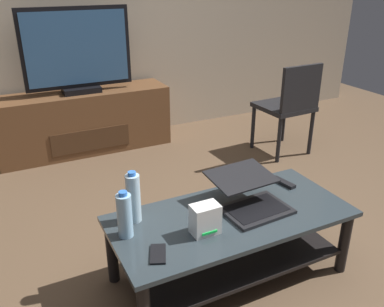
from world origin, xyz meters
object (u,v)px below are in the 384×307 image
(coffee_table, at_px, (231,234))
(laptop, at_px, (250,196))
(water_bottle_near, at_px, (125,215))
(tv_remote, at_px, (283,182))
(media_cabinet, at_px, (85,121))
(television, at_px, (77,52))
(cell_phone, at_px, (158,254))
(router_box, at_px, (205,219))
(water_bottle_far, at_px, (133,198))
(dining_chair, at_px, (290,104))

(coffee_table, xyz_separation_m, laptop, (0.13, 0.02, 0.19))
(water_bottle_near, xyz_separation_m, tv_remote, (1.02, 0.08, -0.10))
(media_cabinet, relative_size, water_bottle_near, 6.53)
(media_cabinet, bearing_deg, tv_remote, -69.54)
(tv_remote, bearing_deg, television, 100.54)
(coffee_table, distance_m, laptop, 0.23)
(television, height_order, cell_phone, television)
(laptop, height_order, router_box, laptop)
(water_bottle_near, xyz_separation_m, water_bottle_far, (0.08, 0.11, 0.02))
(router_box, xyz_separation_m, cell_phone, (-0.27, -0.06, -0.07))
(media_cabinet, height_order, router_box, media_cabinet)
(dining_chair, bearing_deg, water_bottle_near, -148.96)
(water_bottle_far, bearing_deg, coffee_table, -20.22)
(water_bottle_near, bearing_deg, laptop, -3.45)
(laptop, bearing_deg, dining_chair, 44.14)
(laptop, relative_size, router_box, 2.74)
(television, xyz_separation_m, dining_chair, (1.65, -0.91, -0.44))
(laptop, height_order, water_bottle_near, water_bottle_near)
(coffee_table, bearing_deg, water_bottle_near, 173.22)
(coffee_table, height_order, television, television)
(television, xyz_separation_m, router_box, (0.09, -2.22, -0.46))
(laptop, xyz_separation_m, router_box, (-0.33, -0.11, 0.01))
(router_box, height_order, water_bottle_far, water_bottle_far)
(laptop, bearing_deg, coffee_table, -169.08)
(coffee_table, xyz_separation_m, water_bottle_far, (-0.48, 0.18, 0.25))
(coffee_table, bearing_deg, dining_chair, 41.88)
(dining_chair, height_order, tv_remote, dining_chair)
(laptop, bearing_deg, television, 101.24)
(dining_chair, bearing_deg, television, 151.10)
(television, distance_m, router_box, 2.26)
(television, xyz_separation_m, cell_phone, (-0.19, -2.28, -0.53))
(coffee_table, height_order, cell_phone, cell_phone)
(laptop, relative_size, cell_phone, 2.99)
(media_cabinet, relative_size, dining_chair, 1.85)
(television, height_order, dining_chair, television)
(cell_phone, bearing_deg, router_box, 35.29)
(router_box, relative_size, water_bottle_far, 0.55)
(water_bottle_near, xyz_separation_m, cell_phone, (0.08, -0.21, -0.11))
(router_box, xyz_separation_m, tv_remote, (0.66, 0.23, -0.07))
(dining_chair, distance_m, cell_phone, 2.29)
(television, distance_m, cell_phone, 2.34)
(dining_chair, xyz_separation_m, tv_remote, (-0.90, -1.07, -0.08))
(television, distance_m, tv_remote, 2.18)
(coffee_table, relative_size, water_bottle_near, 5.29)
(media_cabinet, bearing_deg, coffee_table, -82.34)
(router_box, distance_m, cell_phone, 0.29)
(tv_remote, bearing_deg, cell_phone, -172.76)
(router_box, bearing_deg, coffee_table, 22.15)
(water_bottle_near, bearing_deg, television, 82.62)
(coffee_table, xyz_separation_m, water_bottle_near, (-0.56, 0.07, 0.24))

